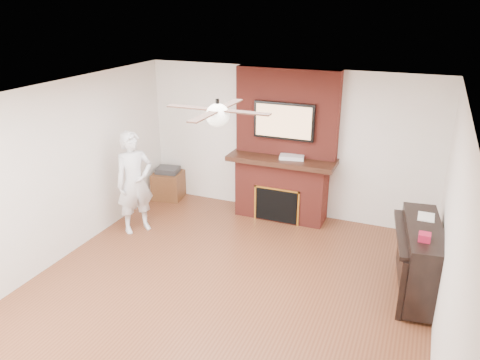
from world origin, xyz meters
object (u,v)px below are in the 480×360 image
at_px(fireplace, 283,161).
at_px(person, 135,182).
at_px(piano, 420,258).
at_px(side_table, 169,184).

xyz_separation_m(fireplace, person, (-1.99, -1.41, -0.17)).
height_order(fireplace, person, fireplace).
distance_m(fireplace, piano, 2.79).
distance_m(person, side_table, 1.47).
height_order(person, piano, person).
bearing_deg(fireplace, side_table, -178.25).
xyz_separation_m(person, piano, (4.26, -0.13, -0.32)).
bearing_deg(piano, fireplace, 138.13).
height_order(person, side_table, person).
bearing_deg(fireplace, person, -144.54).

